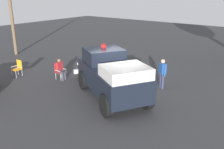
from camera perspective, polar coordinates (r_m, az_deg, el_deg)
ground_plane at (r=13.36m, az=1.78°, el=-4.39°), size 60.00×60.00×0.00m
vintage_fire_truck at (r=12.66m, az=-0.41°, el=0.10°), size 4.87×6.24×2.59m
lawn_chair_near_truck at (r=15.68m, az=-11.96°, el=1.06°), size 0.53×0.51×1.02m
lawn_chair_spare at (r=17.00m, az=-20.64°, el=1.62°), size 0.51×0.52×1.02m
spectator_seated at (r=15.55m, az=-11.65°, el=1.35°), size 0.41×0.54×1.29m
spectator_standing at (r=14.04m, az=11.40°, el=0.61°), size 0.45×0.58×1.68m
utility_pole at (r=22.50m, az=-22.14°, el=13.97°), size 1.23×1.34×7.48m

